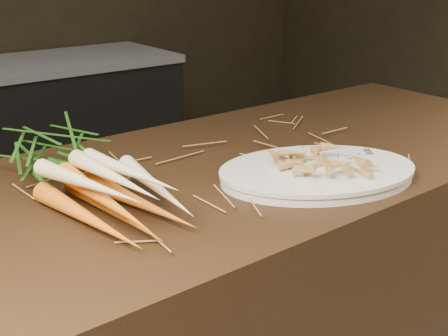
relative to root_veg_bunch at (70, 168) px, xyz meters
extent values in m
cube|color=black|center=(0.36, 1.81, -0.55)|extent=(1.80, 0.60, 0.80)
cone|color=#BE530C|center=(-0.04, -0.16, -0.03)|extent=(0.08, 0.31, 0.04)
cone|color=#BE530C|center=(0.01, -0.16, -0.03)|extent=(0.05, 0.31, 0.04)
cone|color=#BE530C|center=(0.06, -0.15, -0.03)|extent=(0.09, 0.31, 0.04)
cone|color=#BE530C|center=(-0.01, -0.17, 0.00)|extent=(0.04, 0.31, 0.04)
cone|color=beige|center=(-0.03, -0.15, 0.02)|extent=(0.08, 0.29, 0.05)
cone|color=beige|center=(0.01, -0.16, 0.03)|extent=(0.04, 0.29, 0.04)
cone|color=beige|center=(0.05, -0.14, 0.02)|extent=(0.06, 0.29, 0.05)
cone|color=beige|center=(0.09, -0.17, 0.00)|extent=(0.06, 0.29, 0.03)
ellipsoid|color=#266713|center=(-0.01, 0.10, 0.00)|extent=(0.20, 0.27, 0.10)
cube|color=silver|center=(0.55, -0.31, -0.03)|extent=(0.10, 0.13, 0.00)
camera|label=1|loc=(-0.37, -0.97, 0.38)|focal=45.00mm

